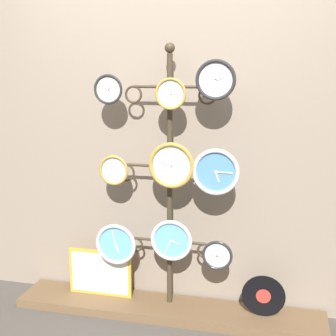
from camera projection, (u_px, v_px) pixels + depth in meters
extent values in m
cube|color=gray|center=(175.00, 115.00, 3.28)|extent=(4.40, 0.04, 2.80)
cube|color=brown|center=(168.00, 309.00, 3.35)|extent=(2.20, 0.36, 0.06)
cylinder|color=#382D1E|center=(170.00, 308.00, 3.41)|extent=(0.36, 0.36, 0.02)
cylinder|color=#382D1E|center=(170.00, 187.00, 3.23)|extent=(0.04, 0.04, 1.80)
sphere|color=#382D1E|center=(170.00, 48.00, 3.04)|extent=(0.07, 0.07, 0.07)
cylinder|color=#382D1E|center=(151.00, 87.00, 3.12)|extent=(0.25, 0.02, 0.02)
torus|color=#382D1E|center=(134.00, 94.00, 3.16)|extent=(0.12, 0.02, 0.12)
cylinder|color=#382D1E|center=(188.00, 87.00, 3.06)|extent=(0.25, 0.02, 0.02)
torus|color=#382D1E|center=(207.00, 95.00, 3.04)|extent=(0.12, 0.02, 0.12)
cylinder|color=#382D1E|center=(148.00, 165.00, 3.24)|extent=(0.32, 0.02, 0.02)
torus|color=#382D1E|center=(126.00, 173.00, 3.28)|extent=(0.13, 0.02, 0.13)
cylinder|color=#382D1E|center=(192.00, 168.00, 3.16)|extent=(0.32, 0.02, 0.02)
torus|color=#382D1E|center=(215.00, 177.00, 3.14)|extent=(0.13, 0.02, 0.13)
cylinder|color=#382D1E|center=(152.00, 240.00, 3.34)|extent=(0.25, 0.02, 0.02)
torus|color=#382D1E|center=(136.00, 245.00, 3.38)|extent=(0.11, 0.02, 0.11)
cylinder|color=#382D1E|center=(187.00, 243.00, 3.28)|extent=(0.25, 0.02, 0.02)
torus|color=#382D1E|center=(205.00, 251.00, 3.26)|extent=(0.11, 0.02, 0.11)
cylinder|color=silver|center=(109.00, 89.00, 3.12)|extent=(0.18, 0.02, 0.18)
torus|color=#262628|center=(108.00, 89.00, 3.11)|extent=(0.20, 0.02, 0.20)
cylinder|color=#262628|center=(108.00, 89.00, 3.11)|extent=(0.01, 0.01, 0.01)
cube|color=silver|center=(110.00, 87.00, 3.10)|extent=(0.04, 0.00, 0.04)
cube|color=silver|center=(106.00, 94.00, 3.12)|extent=(0.03, 0.00, 0.07)
cylinder|color=silver|center=(171.00, 94.00, 3.01)|extent=(0.19, 0.02, 0.19)
torus|color=#A58438|center=(171.00, 94.00, 3.00)|extent=(0.21, 0.02, 0.21)
cylinder|color=#A58438|center=(171.00, 94.00, 3.00)|extent=(0.01, 0.01, 0.01)
cube|color=silver|center=(173.00, 91.00, 2.99)|extent=(0.04, 0.00, 0.04)
cube|color=silver|center=(167.00, 89.00, 2.99)|extent=(0.05, 0.00, 0.06)
cylinder|color=silver|center=(216.00, 80.00, 2.93)|extent=(0.23, 0.02, 0.23)
torus|color=#262628|center=(216.00, 80.00, 2.91)|extent=(0.26, 0.02, 0.26)
cylinder|color=#262628|center=(216.00, 80.00, 2.91)|extent=(0.01, 0.01, 0.01)
cube|color=silver|center=(220.00, 78.00, 2.90)|extent=(0.06, 0.00, 0.03)
cube|color=silver|center=(217.00, 87.00, 2.92)|extent=(0.03, 0.00, 0.09)
cylinder|color=silver|center=(114.00, 170.00, 3.23)|extent=(0.19, 0.02, 0.19)
torus|color=#A58438|center=(114.00, 170.00, 3.21)|extent=(0.21, 0.02, 0.21)
cylinder|color=#A58438|center=(114.00, 170.00, 3.21)|extent=(0.01, 0.01, 0.01)
cube|color=silver|center=(115.00, 173.00, 3.21)|extent=(0.03, 0.00, 0.04)
cube|color=silver|center=(110.00, 174.00, 3.22)|extent=(0.06, 0.00, 0.06)
cylinder|color=silver|center=(172.00, 165.00, 3.09)|extent=(0.28, 0.02, 0.28)
torus|color=#A58438|center=(171.00, 166.00, 3.07)|extent=(0.31, 0.03, 0.31)
cylinder|color=#A58438|center=(171.00, 166.00, 3.08)|extent=(0.02, 0.01, 0.02)
cube|color=silver|center=(171.00, 161.00, 3.07)|extent=(0.02, 0.00, 0.07)
cube|color=silver|center=(164.00, 163.00, 3.08)|extent=(0.11, 0.00, 0.04)
cylinder|color=#4C84B2|center=(216.00, 172.00, 3.04)|extent=(0.28, 0.02, 0.28)
torus|color=silver|center=(216.00, 172.00, 3.02)|extent=(0.31, 0.03, 0.31)
cylinder|color=silver|center=(216.00, 172.00, 3.02)|extent=(0.02, 0.01, 0.02)
cube|color=silver|center=(217.00, 177.00, 3.02)|extent=(0.03, 0.00, 0.07)
cube|color=silver|center=(224.00, 173.00, 3.01)|extent=(0.11, 0.00, 0.01)
cylinder|color=#60A8DB|center=(116.00, 244.00, 3.33)|extent=(0.27, 0.02, 0.27)
torus|color=silver|center=(116.00, 244.00, 3.31)|extent=(0.30, 0.03, 0.30)
cylinder|color=silver|center=(116.00, 244.00, 3.32)|extent=(0.02, 0.01, 0.02)
cube|color=silver|center=(117.00, 249.00, 3.32)|extent=(0.03, 0.00, 0.06)
cube|color=silver|center=(114.00, 237.00, 3.31)|extent=(0.03, 0.00, 0.11)
cylinder|color=#60A8DB|center=(172.00, 240.00, 3.22)|extent=(0.27, 0.02, 0.27)
torus|color=silver|center=(171.00, 241.00, 3.21)|extent=(0.29, 0.03, 0.29)
cylinder|color=silver|center=(171.00, 241.00, 3.21)|extent=(0.02, 0.01, 0.02)
cube|color=silver|center=(175.00, 243.00, 3.20)|extent=(0.06, 0.00, 0.03)
cube|color=silver|center=(168.00, 247.00, 3.22)|extent=(0.05, 0.00, 0.10)
cylinder|color=silver|center=(218.00, 255.00, 3.15)|extent=(0.19, 0.02, 0.19)
torus|color=#262628|center=(217.00, 256.00, 3.13)|extent=(0.21, 0.02, 0.21)
cylinder|color=#262628|center=(217.00, 256.00, 3.13)|extent=(0.01, 0.01, 0.01)
cube|color=silver|center=(214.00, 255.00, 3.14)|extent=(0.05, 0.00, 0.02)
cube|color=silver|center=(222.00, 254.00, 3.12)|extent=(0.07, 0.00, 0.04)
cylinder|color=black|center=(263.00, 296.00, 3.17)|extent=(0.29, 0.01, 0.29)
cylinder|color=red|center=(263.00, 296.00, 3.17)|extent=(0.10, 0.00, 0.10)
cube|color=gold|center=(100.00, 273.00, 3.48)|extent=(0.48, 0.02, 0.35)
cube|color=white|center=(100.00, 273.00, 3.47)|extent=(0.44, 0.00, 0.30)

